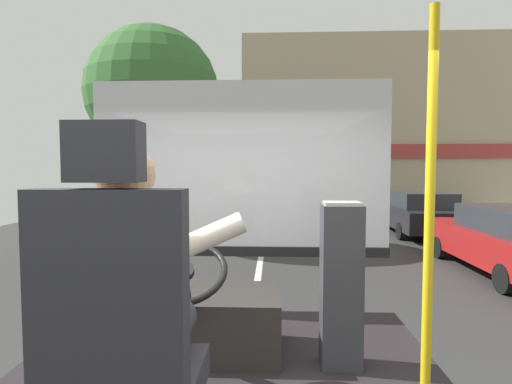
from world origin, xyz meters
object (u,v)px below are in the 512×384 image
Objects in this scene: handrail_pole at (429,224)px; bus_driver at (132,288)px; steering_console at (197,320)px; fare_box at (341,285)px; driver_seat at (122,358)px; parked_car_black at (416,211)px.

bus_driver is at bearing -159.29° from handrail_pole.
steering_console is 1.08× the size of fare_box.
driver_seat is 1.48m from fare_box.
handrail_pole is at bearing -108.76° from parked_car_black.
parked_car_black is at bearing 64.08° from steering_console.
handrail_pole reaches higher than driver_seat.
driver_seat is 1.70× the size of bus_driver.
bus_driver reaches higher than fare_box.
bus_driver reaches higher than parked_car_black.
steering_console is 0.25× the size of parked_car_black.
fare_box is (0.91, 1.06, -0.29)m from bus_driver.
parked_car_black is (4.84, 9.95, -0.33)m from steering_console.
bus_driver is 0.18× the size of parked_car_black.
bus_driver is (-0.00, 0.10, 0.20)m from driver_seat.
handrail_pole is (1.21, -0.74, 0.75)m from steering_console.
steering_console is at bearing 148.42° from handrail_pole.
parked_car_black is at bearing 68.75° from fare_box.
bus_driver is 0.73× the size of steering_console.
steering_console is at bearing 90.00° from driver_seat.
bus_driver is at bearing -113.46° from parked_car_black.
bus_driver is 1.33m from steering_console.
parked_car_black is at bearing 66.54° from bus_driver.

